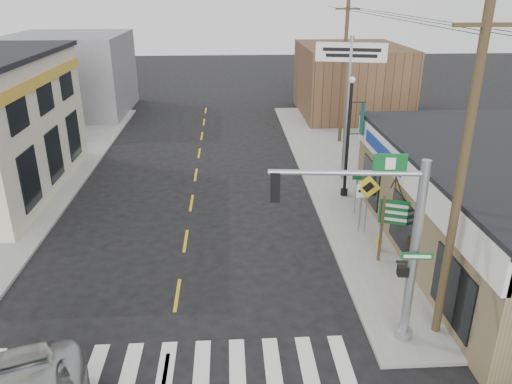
{
  "coord_description": "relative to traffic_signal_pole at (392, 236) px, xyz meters",
  "views": [
    {
      "loc": [
        1.89,
        -10.78,
        9.9
      ],
      "look_at": [
        2.88,
        6.44,
        2.8
      ],
      "focal_mm": 35.0,
      "sensor_mm": 36.0,
      "label": 1
    }
  ],
  "objects": [
    {
      "name": "ground",
      "position": [
        -6.33,
        -1.19,
        -3.58
      ],
      "size": [
        140.0,
        140.0,
        0.0
      ],
      "primitive_type": "plane",
      "color": "black",
      "rests_on": "ground"
    },
    {
      "name": "lamp_post",
      "position": [
        1.42,
        11.06,
        -0.01
      ],
      "size": [
        0.77,
        0.61,
        5.94
      ],
      "rotation": [
        0.0,
        0.0,
        -0.07
      ],
      "color": "black",
      "rests_on": "sidewalk_right"
    },
    {
      "name": "sidewalk_left",
      "position": [
        -15.33,
        11.81,
        -3.51
      ],
      "size": [
        6.0,
        38.0,
        0.13
      ],
      "primitive_type": "cube",
      "color": "gray",
      "rests_on": "ground"
    },
    {
      "name": "center_line",
      "position": [
        -6.33,
        6.81,
        -3.57
      ],
      "size": [
        0.12,
        56.0,
        0.01
      ],
      "primitive_type": "cube",
      "color": "gold",
      "rests_on": "ground"
    },
    {
      "name": "dance_center_sign",
      "position": [
        1.81,
        13.49,
        2.16
      ],
      "size": [
        3.55,
        0.22,
        7.55
      ],
      "rotation": [
        0.0,
        0.0,
        -0.24
      ],
      "color": "gray",
      "rests_on": "sidewalk_right"
    },
    {
      "name": "bldg_distant_left",
      "position": [
        -17.33,
        30.81,
        -0.38
      ],
      "size": [
        9.0,
        10.0,
        6.4
      ],
      "primitive_type": "cube",
      "color": "gray",
      "rests_on": "ground"
    },
    {
      "name": "sidewalk_right",
      "position": [
        2.67,
        11.81,
        -3.51
      ],
      "size": [
        6.0,
        38.0,
        0.13
      ],
      "primitive_type": "cube",
      "color": "gray",
      "rests_on": "ground"
    },
    {
      "name": "guide_sign",
      "position": [
        1.87,
        4.52,
        -1.71
      ],
      "size": [
        1.53,
        0.13,
        2.68
      ],
      "rotation": [
        0.0,
        0.0,
        -0.36
      ],
      "color": "#4B3A22",
      "rests_on": "sidewalk_right"
    },
    {
      "name": "crosswalk",
      "position": [
        -6.33,
        -0.79,
        -3.57
      ],
      "size": [
        11.0,
        2.2,
        0.01
      ],
      "primitive_type": "cube",
      "color": "silver",
      "rests_on": "ground"
    },
    {
      "name": "shrub_front",
      "position": [
        4.04,
        3.03,
        -2.9
      ],
      "size": [
        1.46,
        1.46,
        1.1
      ],
      "primitive_type": "ellipsoid",
      "color": "#1B3212",
      "rests_on": "sidewalk_right"
    },
    {
      "name": "utility_pole_near",
      "position": [
        1.81,
        0.27,
        1.45
      ],
      "size": [
        1.66,
        0.25,
        9.56
      ],
      "rotation": [
        0.0,
        0.0,
        0.03
      ],
      "color": "#403621",
      "rests_on": "sidewalk_right"
    },
    {
      "name": "ped_crossing_sign",
      "position": [
        1.31,
        6.89,
        -1.65
      ],
      "size": [
        1.02,
        0.07,
        2.62
      ],
      "rotation": [
        0.0,
        0.0,
        -0.3
      ],
      "color": "gray",
      "rests_on": "sidewalk_right"
    },
    {
      "name": "utility_pole_far",
      "position": [
        3.17,
        20.6,
        1.22
      ],
      "size": [
        1.58,
        0.24,
        9.11
      ],
      "rotation": [
        0.0,
        0.0,
        0.1
      ],
      "color": "#452D1E",
      "rests_on": "sidewalk_right"
    },
    {
      "name": "bldg_distant_right",
      "position": [
        5.67,
        28.81,
        -0.78
      ],
      "size": [
        8.0,
        10.0,
        5.6
      ],
      "primitive_type": "cube",
      "color": "brown",
      "rests_on": "ground"
    },
    {
      "name": "shrub_back",
      "position": [
        3.95,
        6.57,
        -3.05
      ],
      "size": [
        1.07,
        1.07,
        0.8
      ],
      "primitive_type": "ellipsoid",
      "color": "black",
      "rests_on": "sidewalk_right"
    },
    {
      "name": "bare_tree",
      "position": [
        2.39,
        5.55,
        -0.12
      ],
      "size": [
        2.11,
        2.11,
        4.23
      ],
      "rotation": [
        0.0,
        0.0,
        0.24
      ],
      "color": "black",
      "rests_on": "sidewalk_right"
    },
    {
      "name": "traffic_signal_pole",
      "position": [
        0.0,
        0.0,
        0.0
      ],
      "size": [
        4.56,
        0.37,
        5.78
      ],
      "rotation": [
        0.0,
        0.0,
        -0.09
      ],
      "color": "gray",
      "rests_on": "sidewalk_right"
    },
    {
      "name": "fire_hydrant",
      "position": [
        1.48,
        5.32,
        -3.1
      ],
      "size": [
        0.2,
        0.2,
        0.63
      ],
      "rotation": [
        0.0,
        0.0,
        0.02
      ],
      "color": "gold",
      "rests_on": "sidewalk_right"
    }
  ]
}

